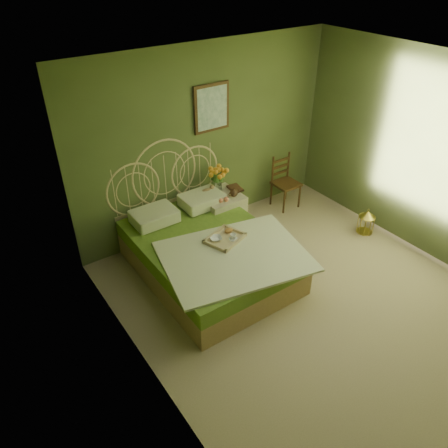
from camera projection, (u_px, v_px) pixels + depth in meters
floor at (313, 304)px, 5.18m from camera, size 4.50×4.50×0.00m
ceiling at (347, 82)px, 3.75m from camera, size 4.50×4.50×0.00m
wall_back at (207, 140)px, 6.00m from camera, size 4.00×0.00×4.00m
wall_left at (151, 286)px, 3.51m from camera, size 0.00×4.50×4.50m
wall_right at (441, 162)px, 5.42m from camera, size 0.00×4.50×4.50m
wall_art at (212, 108)px, 5.77m from camera, size 0.54×0.04×0.64m
bed at (207, 250)px, 5.54m from camera, size 1.87×2.36×1.46m
nightstand at (220, 210)px, 6.26m from camera, size 0.56×0.56×1.04m
chair at (284, 178)px, 6.86m from camera, size 0.38×0.38×0.84m
birdcage at (366, 222)px, 6.35m from camera, size 0.23×0.23×0.35m
book_lower at (230, 190)px, 6.21m from camera, size 0.20×0.25×0.02m
book_upper at (230, 189)px, 6.20m from camera, size 0.19×0.24×0.02m
cereal_bowl at (216, 239)px, 5.30m from camera, size 0.18×0.18×0.04m
coffee_cup at (233, 237)px, 5.30m from camera, size 0.09×0.09×0.07m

